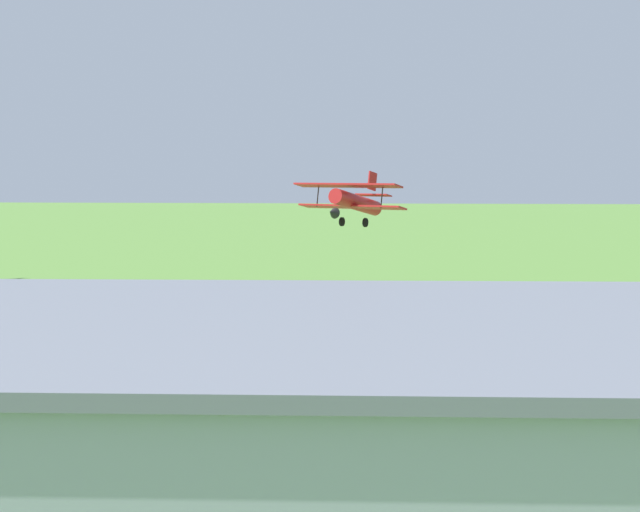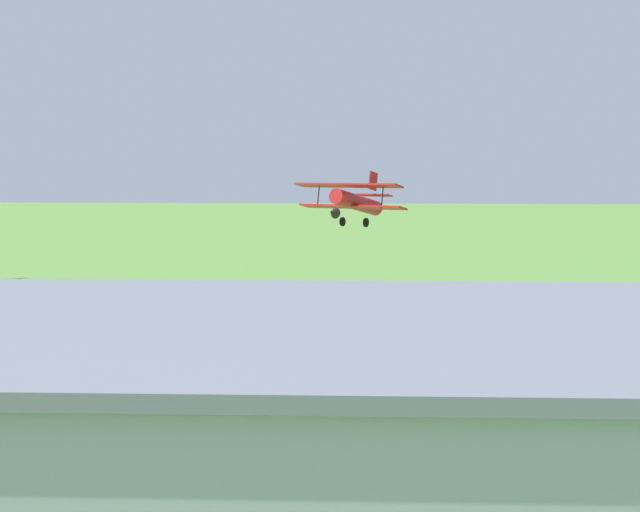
# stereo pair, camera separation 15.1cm
# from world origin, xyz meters

# --- Properties ---
(ground_plane) EXTENTS (400.00, 400.00, 0.00)m
(ground_plane) POSITION_xyz_m (0.00, 0.00, 0.00)
(ground_plane) COLOR #568438
(hangar) EXTENTS (39.45, 17.04, 5.43)m
(hangar) POSITION_xyz_m (5.36, 38.45, 2.73)
(hangar) COLOR #99A3AD
(hangar) RESTS_ON ground_plane
(biplane) EXTENTS (8.00, 6.84, 3.91)m
(biplane) POSITION_xyz_m (1.63, -0.05, 7.20)
(biplane) COLOR #B21E1E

